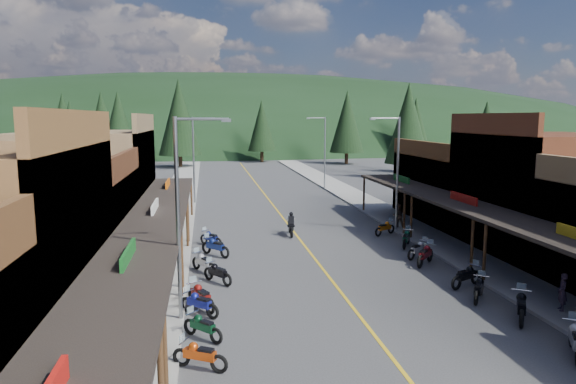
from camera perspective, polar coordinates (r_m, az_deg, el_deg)
name	(u,v)px	position (r m, az deg, el deg)	size (l,w,h in m)	color
ground	(323,269)	(27.50, 3.90, -8.55)	(220.00, 220.00, 0.00)	#38383A
centerline	(273,206)	(46.71, -1.63, -1.51)	(0.15, 90.00, 0.01)	gold
sidewalk_west	(176,207)	(46.39, -12.35, -1.69)	(3.40, 94.00, 0.15)	gray
sidewalk_east	(365,202)	(48.59, 8.60, -1.14)	(3.40, 94.00, 0.15)	gray
shop_west_2	(54,224)	(28.93, -24.55, -3.28)	(10.90, 9.00, 6.20)	#3F2111
shop_west_3	(93,182)	(38.01, -20.90, 1.04)	(10.90, 10.20, 8.20)	brown
shop_east_2	(543,193)	(34.03, 26.51, -0.08)	(10.90, 9.00, 8.20)	#562B19
shop_east_3	(463,188)	(42.23, 18.84, 0.46)	(10.90, 10.20, 6.20)	#4C2D16
streetlight_0	(182,210)	(19.97, -11.74, -1.98)	(2.16, 0.18, 8.00)	gray
streetlight_1	(195,156)	(47.77, -10.28, 3.96)	(2.16, 0.18, 8.00)	gray
streetlight_2	(396,169)	(36.21, 11.88, 2.57)	(2.16, 0.18, 8.00)	gray
streetlight_3	(324,149)	(57.23, 3.97, 4.77)	(2.16, 0.18, 8.00)	gray
ridge_hill	(225,143)	(160.94, -7.02, 5.40)	(310.00, 140.00, 60.00)	black
pine_1	(102,121)	(97.32, -19.97, 7.38)	(5.88, 5.88, 12.50)	black
pine_2	(179,117)	(83.73, -12.00, 8.14)	(6.72, 6.72, 14.00)	black
pine_3	(262,126)	(92.19, -2.94, 7.37)	(5.04, 5.04, 11.00)	black
pine_4	(347,122)	(88.94, 6.58, 7.78)	(5.88, 5.88, 12.50)	black
pine_5	(409,117)	(105.51, 13.27, 8.10)	(6.72, 6.72, 14.00)	black
pine_6	(486,125)	(103.64, 21.14, 6.93)	(5.04, 5.04, 11.00)	black
pine_7	(63,121)	(104.91, -23.69, 7.21)	(5.88, 5.88, 12.50)	black
pine_8	(71,134)	(67.58, -22.96, 5.96)	(4.48, 4.48, 10.00)	black
pine_9	(415,128)	(76.76, 13.97, 6.88)	(4.93, 4.93, 10.80)	black
pine_10	(119,126)	(76.59, -18.30, 7.00)	(5.38, 5.38, 11.60)	black
pine_11	(408,123)	(68.74, 13.20, 7.44)	(5.82, 5.82, 12.40)	black
bike_west_3	(200,354)	(17.26, -9.78, -17.30)	(0.63, 1.89, 1.08)	#C4420E
bike_west_4	(203,325)	(19.33, -9.47, -14.41)	(0.63, 1.88, 1.07)	#0A361C
bike_west_5	(199,302)	(21.47, -9.84, -11.99)	(0.66, 1.97, 1.12)	navy
bike_west_6	(201,295)	(22.14, -9.66, -11.22)	(0.71, 2.13, 1.22)	maroon
bike_west_7	(218,272)	(25.28, -7.83, -8.79)	(0.66, 1.99, 1.14)	black
bike_west_8	(204,262)	(27.07, -9.35, -7.63)	(0.68, 2.05, 1.17)	#A3A3A9
bike_west_9	(215,246)	(30.05, -8.08, -5.93)	(0.72, 2.17, 1.24)	navy
bike_west_10	(211,237)	(32.44, -8.56, -5.01)	(0.64, 1.93, 1.10)	navy
bike_east_3	(576,339)	(20.25, 29.36, -14.02)	(0.75, 2.24, 1.28)	#A9A8AE
bike_east_4	(521,305)	(22.63, 24.49, -11.37)	(0.74, 2.23, 1.27)	black
bike_east_5	(479,288)	(24.31, 20.45, -9.93)	(0.67, 2.01, 1.15)	black
bike_east_6	(466,275)	(25.91, 19.22, -8.70)	(0.69, 2.07, 1.19)	black
bike_east_7	(425,254)	(29.02, 15.01, -6.64)	(0.73, 2.19, 1.25)	maroon
bike_east_8	(418,249)	(30.28, 14.28, -6.11)	(0.65, 1.96, 1.12)	#ACAAB0
bike_east_9	(406,238)	(32.70, 13.02, -4.95)	(0.69, 2.07, 1.18)	#0C3C27
bike_east_10	(385,227)	(35.62, 10.72, -3.86)	(0.64, 1.92, 1.10)	#CC640E
rider_on_bike	(291,226)	(34.85, 0.30, -3.78)	(0.91, 2.26, 1.68)	black
pedestrian_east_a	(562,292)	(24.01, 28.19, -9.75)	(0.57, 0.37, 1.56)	#2F2234
pedestrian_east_b	(398,215)	(37.64, 12.16, -2.56)	(0.82, 0.47, 1.69)	brown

